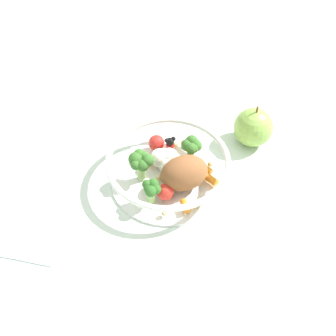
% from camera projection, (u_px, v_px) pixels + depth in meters
% --- Properties ---
extents(ground_plane, '(2.40, 2.40, 0.00)m').
position_uv_depth(ground_plane, '(170.00, 185.00, 0.69)').
color(ground_plane, silver).
extents(food_container, '(0.21, 0.21, 0.07)m').
position_uv_depth(food_container, '(171.00, 168.00, 0.68)').
color(food_container, white).
rests_on(food_container, ground_plane).
extents(loose_apple, '(0.07, 0.07, 0.08)m').
position_uv_depth(loose_apple, '(253.00, 127.00, 0.73)').
color(loose_apple, '#8CB74C').
rests_on(loose_apple, ground_plane).
extents(folded_napkin, '(0.11, 0.11, 0.01)m').
position_uv_depth(folded_napkin, '(32.00, 228.00, 0.63)').
color(folded_napkin, white).
rests_on(folded_napkin, ground_plane).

